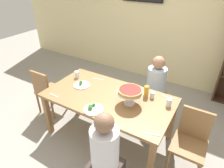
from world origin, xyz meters
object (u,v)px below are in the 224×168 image
at_px(diner_far_right, 155,93).
at_px(water_glass_clear_near, 152,95).
at_px(diner_near_right, 105,162).
at_px(cutlery_fork_near, 54,95).
at_px(dining_table, 108,101).
at_px(cutlery_fork_far, 98,79).
at_px(salad_plate_near_diner, 93,109).
at_px(deep_dish_pizza_stand, 130,92).
at_px(water_glass_clear_spare, 169,103).
at_px(chair_head_west, 47,90).
at_px(chair_head_east, 191,139).
at_px(cutlery_knife_near, 152,134).
at_px(salad_plate_far_diner, 82,85).
at_px(beer_glass_amber_tall, 146,91).
at_px(water_glass_clear_far, 77,74).
at_px(cutlery_knife_far, 168,97).

relative_size(diner_far_right, water_glass_clear_near, 12.62).
distance_m(diner_near_right, cutlery_fork_near, 1.20).
height_order(dining_table, cutlery_fork_far, cutlery_fork_far).
relative_size(diner_near_right, salad_plate_near_diner, 4.49).
xyz_separation_m(deep_dish_pizza_stand, water_glass_clear_spare, (0.46, 0.22, -0.13)).
xyz_separation_m(deep_dish_pizza_stand, water_glass_clear_near, (0.21, 0.29, -0.14)).
bearing_deg(cutlery_fork_near, chair_head_west, 153.20).
height_order(diner_far_right, chair_head_east, diner_far_right).
bearing_deg(water_glass_clear_near, cutlery_knife_near, -69.03).
height_order(diner_near_right, cutlery_fork_near, diner_near_right).
distance_m(diner_near_right, salad_plate_far_diner, 1.27).
height_order(beer_glass_amber_tall, water_glass_clear_far, beer_glass_amber_tall).
xyz_separation_m(diner_far_right, water_glass_clear_spare, (0.37, -0.58, 0.30)).
bearing_deg(cutlery_knife_far, cutlery_knife_near, 94.77).
xyz_separation_m(salad_plate_far_diner, beer_glass_amber_tall, (0.96, 0.24, 0.07)).
xyz_separation_m(water_glass_clear_near, water_glass_clear_spare, (0.25, -0.07, 0.01)).
xyz_separation_m(dining_table, chair_head_west, (-1.20, -0.07, -0.17)).
height_order(diner_far_right, chair_head_west, diner_far_right).
distance_m(beer_glass_amber_tall, water_glass_clear_near, 0.10).
xyz_separation_m(deep_dish_pizza_stand, water_glass_clear_far, (-1.06, 0.20, -0.13)).
bearing_deg(water_glass_clear_far, water_glass_clear_near, 3.69).
relative_size(water_glass_clear_spare, cutlery_fork_near, 0.61).
bearing_deg(beer_glass_amber_tall, cutlery_knife_near, -62.25).
xyz_separation_m(deep_dish_pizza_stand, cutlery_fork_near, (-1.00, -0.38, -0.19)).
xyz_separation_m(chair_head_east, cutlery_fork_near, (-1.83, -0.42, 0.26)).
xyz_separation_m(water_glass_clear_near, cutlery_fork_far, (-0.94, 0.04, -0.04)).
xyz_separation_m(dining_table, diner_far_right, (0.42, 0.79, -0.17)).
bearing_deg(cutlery_fork_far, dining_table, 124.61).
relative_size(salad_plate_near_diner, salad_plate_far_diner, 1.01).
bearing_deg(diner_near_right, cutlery_knife_near, -42.16).
bearing_deg(dining_table, deep_dish_pizza_stand, -0.71).
bearing_deg(chair_head_west, diner_near_right, -23.10).
bearing_deg(deep_dish_pizza_stand, diner_near_right, -82.19).
xyz_separation_m(salad_plate_far_diner, water_glass_clear_far, (-0.22, 0.16, 0.04)).
height_order(deep_dish_pizza_stand, cutlery_fork_far, deep_dish_pizza_stand).
relative_size(water_glass_clear_near, cutlery_fork_near, 0.51).
bearing_deg(diner_far_right, chair_head_west, -62.03).
height_order(chair_head_east, cutlery_fork_near, chair_head_east).
relative_size(diner_far_right, chair_head_east, 1.32).
bearing_deg(cutlery_knife_far, water_glass_clear_far, 8.36).
bearing_deg(salad_plate_near_diner, salad_plate_far_diner, 141.36).
bearing_deg(water_glass_clear_far, diner_far_right, 27.07).
bearing_deg(deep_dish_pizza_stand, cutlery_fork_near, -159.41).
xyz_separation_m(water_glass_clear_far, cutlery_knife_far, (1.46, 0.20, -0.05)).
bearing_deg(cutlery_fork_near, beer_glass_amber_tall, 33.59).
relative_size(beer_glass_amber_tall, water_glass_clear_near, 1.80).
height_order(salad_plate_near_diner, beer_glass_amber_tall, beer_glass_amber_tall).
bearing_deg(water_glass_clear_far, water_glass_clear_spare, 0.43).
relative_size(salad_plate_far_diner, water_glass_clear_near, 2.79).
bearing_deg(dining_table, salad_plate_near_diner, -91.85).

